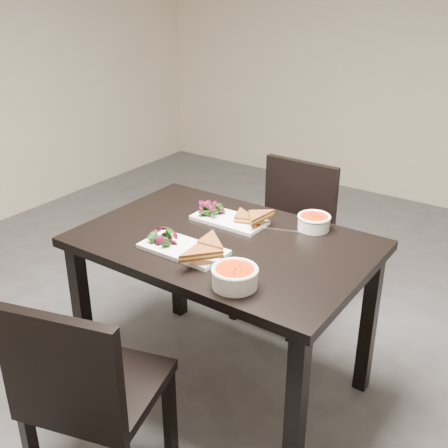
% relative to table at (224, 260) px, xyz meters
% --- Properties ---
extents(ground, '(5.00, 5.00, 0.00)m').
position_rel_table_xyz_m(ground, '(0.01, 0.27, -0.65)').
color(ground, '#47474C').
rests_on(ground, ground).
extents(table, '(1.20, 0.80, 0.75)m').
position_rel_table_xyz_m(table, '(0.00, 0.00, 0.00)').
color(table, black).
rests_on(table, ground).
extents(chair_near, '(0.52, 0.52, 0.85)m').
position_rel_table_xyz_m(chair_near, '(-0.04, -0.76, -0.17)').
color(chair_near, black).
rests_on(chair_near, ground).
extents(chair_far, '(0.42, 0.42, 0.85)m').
position_rel_table_xyz_m(chair_far, '(-0.08, 0.72, -0.17)').
color(chair_far, black).
rests_on(chair_far, ground).
extents(plate_near, '(0.35, 0.17, 0.02)m').
position_rel_table_xyz_m(plate_near, '(-0.07, -0.18, 0.11)').
color(plate_near, white).
rests_on(plate_near, table).
extents(sandwich_near, '(0.18, 0.14, 0.06)m').
position_rel_table_xyz_m(sandwich_near, '(-0.01, -0.16, 0.14)').
color(sandwich_near, '#A55022').
rests_on(sandwich_near, plate_near).
extents(salad_near, '(0.11, 0.10, 0.05)m').
position_rel_table_xyz_m(salad_near, '(-0.17, -0.18, 0.14)').
color(salad_near, black).
rests_on(salad_near, plate_near).
extents(soup_bowl_near, '(0.17, 0.17, 0.07)m').
position_rel_table_xyz_m(soup_bowl_near, '(0.24, -0.29, 0.14)').
color(soup_bowl_near, white).
rests_on(soup_bowl_near, table).
extents(cutlery_near, '(0.18, 0.03, 0.00)m').
position_rel_table_xyz_m(cutlery_near, '(0.14, -0.22, 0.10)').
color(cutlery_near, silver).
rests_on(cutlery_near, table).
extents(plate_far, '(0.33, 0.16, 0.02)m').
position_rel_table_xyz_m(plate_far, '(-0.08, 0.16, 0.11)').
color(plate_far, white).
rests_on(plate_far, table).
extents(sandwich_far, '(0.20, 0.17, 0.05)m').
position_rel_table_xyz_m(sandwich_far, '(-0.02, 0.14, 0.14)').
color(sandwich_far, '#A55022').
rests_on(sandwich_far, plate_far).
extents(salad_far, '(0.10, 0.09, 0.04)m').
position_rel_table_xyz_m(salad_far, '(-0.18, 0.16, 0.14)').
color(salad_far, black).
rests_on(salad_far, plate_far).
extents(soup_bowl_far, '(0.14, 0.14, 0.06)m').
position_rel_table_xyz_m(soup_bowl_far, '(0.26, 0.30, 0.14)').
color(soup_bowl_far, white).
rests_on(soup_bowl_far, table).
extents(cutlery_far, '(0.17, 0.08, 0.00)m').
position_rel_table_xyz_m(cutlery_far, '(0.15, 0.21, 0.10)').
color(cutlery_far, silver).
rests_on(cutlery_far, table).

